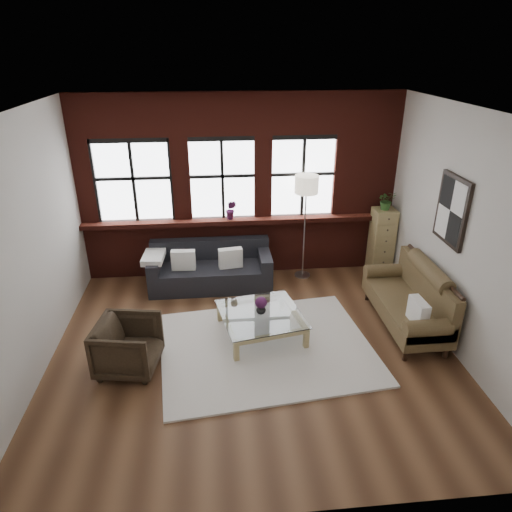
{
  "coord_description": "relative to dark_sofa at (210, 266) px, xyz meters",
  "views": [
    {
      "loc": [
        -0.47,
        -5.22,
        3.89
      ],
      "look_at": [
        0.1,
        0.6,
        1.15
      ],
      "focal_mm": 32.0,
      "sensor_mm": 36.0,
      "label": 1
    }
  ],
  "objects": [
    {
      "name": "floor",
      "position": [
        0.57,
        -1.9,
        -0.38
      ],
      "size": [
        5.5,
        5.5,
        0.0
      ],
      "primitive_type": "plane",
      "color": "#4C2E1C",
      "rests_on": "ground"
    },
    {
      "name": "ceiling",
      "position": [
        0.57,
        -1.9,
        2.82
      ],
      "size": [
        5.5,
        5.5,
        0.0
      ],
      "primitive_type": "plane",
      "rotation": [
        3.14,
        0.0,
        0.0
      ],
      "color": "white",
      "rests_on": "ground"
    },
    {
      "name": "wall_back",
      "position": [
        0.57,
        0.6,
        1.22
      ],
      "size": [
        5.5,
        0.0,
        5.5
      ],
      "primitive_type": "plane",
      "rotation": [
        1.57,
        0.0,
        0.0
      ],
      "color": "beige",
      "rests_on": "ground"
    },
    {
      "name": "wall_front",
      "position": [
        0.57,
        -4.4,
        1.22
      ],
      "size": [
        5.5,
        0.0,
        5.5
      ],
      "primitive_type": "plane",
      "rotation": [
        -1.57,
        0.0,
        0.0
      ],
      "color": "beige",
      "rests_on": "ground"
    },
    {
      "name": "wall_left",
      "position": [
        -2.18,
        -1.9,
        1.22
      ],
      "size": [
        0.0,
        5.0,
        5.0
      ],
      "primitive_type": "plane",
      "rotation": [
        1.57,
        0.0,
        1.57
      ],
      "color": "beige",
      "rests_on": "ground"
    },
    {
      "name": "wall_right",
      "position": [
        3.32,
        -1.9,
        1.22
      ],
      "size": [
        0.0,
        5.0,
        5.0
      ],
      "primitive_type": "plane",
      "rotation": [
        1.57,
        0.0,
        -1.57
      ],
      "color": "beige",
      "rests_on": "ground"
    },
    {
      "name": "brick_backwall",
      "position": [
        0.57,
        0.54,
        1.22
      ],
      "size": [
        5.5,
        0.12,
        3.2
      ],
      "primitive_type": null,
      "color": "#511A13",
      "rests_on": "floor"
    },
    {
      "name": "sill_ledge",
      "position": [
        0.57,
        0.45,
        0.66
      ],
      "size": [
        5.5,
        0.3,
        0.08
      ],
      "primitive_type": "cube",
      "color": "#511A13",
      "rests_on": "brick_backwall"
    },
    {
      "name": "window_left",
      "position": [
        -1.23,
        0.55,
        1.37
      ],
      "size": [
        1.38,
        0.1,
        1.5
      ],
      "primitive_type": null,
      "color": "black",
      "rests_on": "brick_backwall"
    },
    {
      "name": "window_mid",
      "position": [
        0.27,
        0.55,
        1.37
      ],
      "size": [
        1.38,
        0.1,
        1.5
      ],
      "primitive_type": null,
      "color": "black",
      "rests_on": "brick_backwall"
    },
    {
      "name": "window_right",
      "position": [
        1.67,
        0.55,
        1.37
      ],
      "size": [
        1.38,
        0.1,
        1.5
      ],
      "primitive_type": null,
      "color": "black",
      "rests_on": "brick_backwall"
    },
    {
      "name": "wall_poster",
      "position": [
        3.29,
        -1.6,
        1.47
      ],
      "size": [
        0.05,
        0.74,
        0.94
      ],
      "primitive_type": null,
      "color": "black",
      "rests_on": "wall_right"
    },
    {
      "name": "shag_rug",
      "position": [
        0.75,
        -1.91,
        -0.36
      ],
      "size": [
        3.12,
        2.58,
        0.03
      ],
      "primitive_type": "cube",
      "rotation": [
        0.0,
        0.0,
        0.11
      ],
      "color": "beige",
      "rests_on": "floor"
    },
    {
      "name": "dark_sofa",
      "position": [
        0.0,
        0.0,
        0.0
      ],
      "size": [
        2.09,
        0.85,
        0.76
      ],
      "primitive_type": null,
      "color": "black",
      "rests_on": "floor"
    },
    {
      "name": "pillow_a",
      "position": [
        -0.45,
        -0.1,
        0.19
      ],
      "size": [
        0.41,
        0.16,
        0.34
      ],
      "primitive_type": "cube",
      "rotation": [
        0.0,
        0.0,
        -0.06
      ],
      "color": "white",
      "rests_on": "dark_sofa"
    },
    {
      "name": "pillow_b",
      "position": [
        0.35,
        -0.1,
        0.19
      ],
      "size": [
        0.42,
        0.2,
        0.34
      ],
      "primitive_type": "cube",
      "rotation": [
        0.0,
        0.0,
        0.15
      ],
      "color": "white",
      "rests_on": "dark_sofa"
    },
    {
      "name": "vintage_settee",
      "position": [
        2.87,
        -1.55,
        0.12
      ],
      "size": [
        0.83,
        1.86,
        0.99
      ],
      "primitive_type": null,
      "color": "brown",
      "rests_on": "floor"
    },
    {
      "name": "pillow_settee",
      "position": [
        2.79,
        -2.12,
        0.23
      ],
      "size": [
        0.16,
        0.39,
        0.34
      ],
      "primitive_type": "cube",
      "rotation": [
        0.0,
        0.0,
        0.05
      ],
      "color": "white",
      "rests_on": "vintage_settee"
    },
    {
      "name": "armchair",
      "position": [
        -1.07,
        -2.16,
        -0.03
      ],
      "size": [
        0.88,
        0.86,
        0.7
      ],
      "primitive_type": "imported",
      "rotation": [
        0.0,
        0.0,
        1.41
      ],
      "color": "black",
      "rests_on": "floor"
    },
    {
      "name": "coffee_table",
      "position": [
        0.71,
        -1.58,
        -0.2
      ],
      "size": [
        1.32,
        1.32,
        0.38
      ],
      "primitive_type": null,
      "rotation": [
        0.0,
        0.0,
        0.2
      ],
      "color": "#A18C57",
      "rests_on": "shag_rug"
    },
    {
      "name": "vase",
      "position": [
        0.71,
        -1.58,
        0.06
      ],
      "size": [
        0.16,
        0.16,
        0.15
      ],
      "primitive_type": "imported",
      "rotation": [
        0.0,
        0.0,
        0.13
      ],
      "color": "#B2B2B2",
      "rests_on": "coffee_table"
    },
    {
      "name": "flowers",
      "position": [
        0.71,
        -1.58,
        0.17
      ],
      "size": [
        0.17,
        0.17,
        0.17
      ],
      "primitive_type": "sphere",
      "color": "#4D1A46",
      "rests_on": "vase"
    },
    {
      "name": "drawer_chest",
      "position": [
        3.1,
        0.2,
        0.24
      ],
      "size": [
        0.38,
        0.38,
        1.24
      ],
      "primitive_type": "cube",
      "color": "#A18C57",
      "rests_on": "floor"
    },
    {
      "name": "potted_plant_top",
      "position": [
        3.1,
        0.2,
        1.03
      ],
      "size": [
        0.31,
        0.27,
        0.34
      ],
      "primitive_type": "imported",
      "rotation": [
        0.0,
        0.0,
        0.01
      ],
      "color": "#2D5923",
      "rests_on": "drawer_chest"
    },
    {
      "name": "floor_lamp",
      "position": [
        1.67,
        0.22,
        0.64
      ],
      "size": [
        0.4,
        0.4,
        2.03
      ],
      "primitive_type": null,
      "color": "#A5A5A8",
      "rests_on": "floor"
    },
    {
      "name": "sill_plant",
      "position": [
        0.4,
        0.42,
        0.87
      ],
      "size": [
        0.24,
        0.22,
        0.35
      ],
      "primitive_type": "imported",
      "rotation": [
        0.0,
        0.0,
        -0.41
      ],
      "color": "#4D1A46",
      "rests_on": "sill_ledge"
    }
  ]
}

